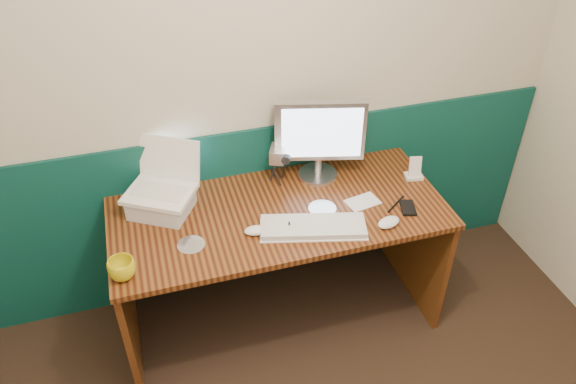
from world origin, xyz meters
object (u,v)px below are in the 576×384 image
object	(u,v)px
desk	(280,267)
camcorder	(278,164)
mug	(122,269)
laptop	(156,173)
monitor	(319,139)
keyboard	(313,227)

from	to	relation	value
desk	camcorder	distance (m)	0.54
mug	desk	bearing A→B (deg)	17.73
laptop	camcorder	distance (m)	0.61
monitor	mug	distance (m)	1.12
laptop	keyboard	distance (m)	0.76
monitor	keyboard	world-z (taller)	monitor
desk	camcorder	size ratio (longest dim) A/B	7.67
keyboard	camcorder	size ratio (longest dim) A/B	2.29
desk	monitor	size ratio (longest dim) A/B	3.60
keyboard	laptop	bearing A→B (deg)	166.98
laptop	monitor	bearing A→B (deg)	35.47
desk	camcorder	world-z (taller)	camcorder
desk	keyboard	world-z (taller)	keyboard
monitor	camcorder	size ratio (longest dim) A/B	2.13
desk	laptop	xyz separation A→B (m)	(-0.53, 0.16, 0.59)
laptop	mug	xyz separation A→B (m)	(-0.20, -0.40, -0.17)
camcorder	laptop	bearing A→B (deg)	-149.67
monitor	camcorder	xyz separation A→B (m)	(-0.21, 0.01, -0.12)
keyboard	mug	size ratio (longest dim) A/B	4.14
monitor	keyboard	distance (m)	0.48
camcorder	keyboard	bearing A→B (deg)	-59.66
laptop	desk	bearing A→B (deg)	14.39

